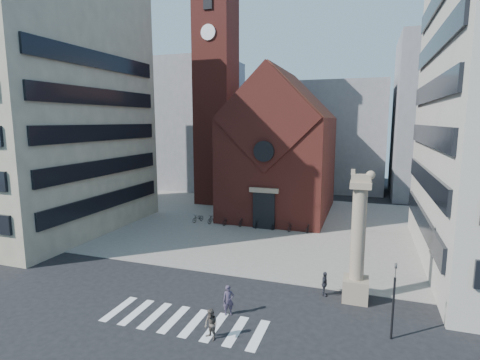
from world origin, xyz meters
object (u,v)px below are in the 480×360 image
object	(u,v)px
pedestrian_1	(211,325)
scooter_0	(198,218)
traffic_light	(394,299)
pedestrian_0	(228,300)
lion_column	(358,250)
pedestrian_2	(324,284)

from	to	relation	value
pedestrian_1	scooter_0	distance (m)	23.82
traffic_light	pedestrian_0	distance (m)	9.34
lion_column	pedestrian_1	xyz separation A→B (m)	(-7.22, -7.18, -2.61)
lion_column	pedestrian_1	world-z (taller)	lion_column
lion_column	pedestrian_0	bearing A→B (deg)	-148.40
pedestrian_0	pedestrian_2	distance (m)	6.87
pedestrian_2	pedestrian_0	bearing A→B (deg)	134.18
scooter_0	pedestrian_1	bearing A→B (deg)	-44.99
traffic_light	pedestrian_2	bearing A→B (deg)	135.00
pedestrian_0	pedestrian_2	xyz separation A→B (m)	(5.23, 4.45, -0.10)
traffic_light	pedestrian_2	distance (m)	5.84
pedestrian_0	pedestrian_2	bearing A→B (deg)	9.62
pedestrian_0	pedestrian_1	size ratio (longest dim) A/B	1.10
pedestrian_0	scooter_0	distance (m)	21.41
pedestrian_2	scooter_0	distance (m)	21.28
lion_column	traffic_light	distance (m)	4.62
lion_column	pedestrian_1	bearing A→B (deg)	-135.15
traffic_light	lion_column	bearing A→B (deg)	116.46
lion_column	scooter_0	distance (m)	23.01
pedestrian_0	scooter_0	size ratio (longest dim) A/B	1.06
pedestrian_1	pedestrian_2	distance (m)	8.87
pedestrian_0	pedestrian_2	world-z (taller)	pedestrian_0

